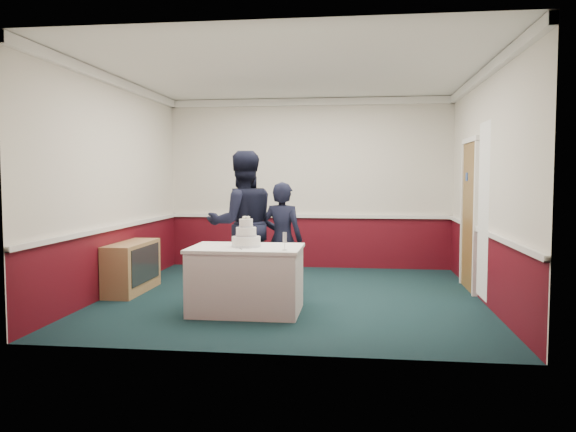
# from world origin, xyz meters

# --- Properties ---
(ground) EXTENTS (5.00, 5.00, 0.00)m
(ground) POSITION_xyz_m (0.00, 0.00, 0.00)
(ground) COLOR #132D30
(ground) RESTS_ON ground
(room_shell) EXTENTS (5.00, 5.00, 3.00)m
(room_shell) POSITION_xyz_m (0.08, 0.61, 1.97)
(room_shell) COLOR silver
(room_shell) RESTS_ON ground
(sideboard) EXTENTS (0.41, 1.20, 0.70)m
(sideboard) POSITION_xyz_m (-2.28, 0.03, 0.35)
(sideboard) COLOR #AB7B53
(sideboard) RESTS_ON ground
(cake_table) EXTENTS (1.32, 0.92, 0.79)m
(cake_table) POSITION_xyz_m (-0.45, -0.94, 0.40)
(cake_table) COLOR white
(cake_table) RESTS_ON ground
(wedding_cake) EXTENTS (0.35, 0.35, 0.36)m
(wedding_cake) POSITION_xyz_m (-0.45, -0.94, 0.90)
(wedding_cake) COLOR white
(wedding_cake) RESTS_ON cake_table
(cake_knife) EXTENTS (0.09, 0.21, 0.00)m
(cake_knife) POSITION_xyz_m (-0.48, -1.14, 0.79)
(cake_knife) COLOR silver
(cake_knife) RESTS_ON cake_table
(champagne_flute) EXTENTS (0.05, 0.05, 0.21)m
(champagne_flute) POSITION_xyz_m (0.05, -1.22, 0.93)
(champagne_flute) COLOR silver
(champagne_flute) RESTS_ON cake_table
(person_man) EXTENTS (1.17, 1.06, 1.97)m
(person_man) POSITION_xyz_m (-0.68, -0.06, 0.98)
(person_man) COLOR black
(person_man) RESTS_ON ground
(person_woman) EXTENTS (0.64, 0.50, 1.55)m
(person_woman) POSITION_xyz_m (-0.13, -0.05, 0.78)
(person_woman) COLOR black
(person_woman) RESTS_ON ground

